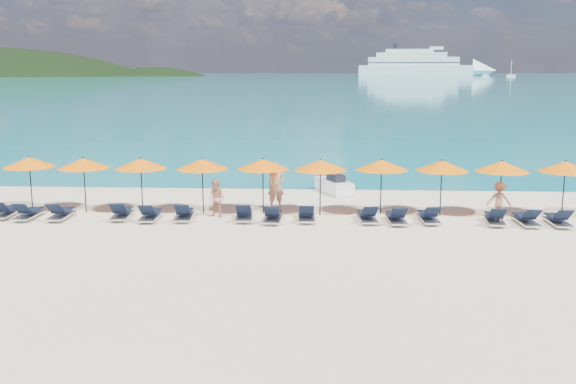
{
  "coord_description": "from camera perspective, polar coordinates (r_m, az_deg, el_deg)",
  "views": [
    {
      "loc": [
        1.27,
        -20.59,
        5.72
      ],
      "look_at": [
        0.0,
        3.0,
        1.2
      ],
      "focal_mm": 40.0,
      "sensor_mm": 36.0,
      "label": 1
    }
  ],
  "objects": [
    {
      "name": "ground",
      "position": [
        21.4,
        -0.43,
        -4.67
      ],
      "size": [
        1400.0,
        1400.0,
        0.0
      ],
      "primitive_type": "plane",
      "color": "beige"
    },
    {
      "name": "sea",
      "position": [
        680.61,
        3.02,
        10.34
      ],
      "size": [
        1600.0,
        1300.0,
        0.01
      ],
      "primitive_type": "cube",
      "color": "#1FA9B2",
      "rests_on": "ground"
    },
    {
      "name": "headland_small",
      "position": [
        601.35,
        -11.58,
        6.73
      ],
      "size": [
        162.0,
        126.0,
        85.5
      ],
      "color": "black",
      "rests_on": "ground"
    },
    {
      "name": "cruise_ship",
      "position": [
        638.6,
        12.29,
        10.91
      ],
      "size": [
        129.62,
        39.93,
        35.64
      ],
      "rotation": [
        0.0,
        0.0,
        -0.16
      ],
      "color": "silver",
      "rests_on": "ground"
    },
    {
      "name": "sailboat_near",
      "position": [
        581.88,
        17.15,
        9.9
      ],
      "size": [
        5.64,
        1.88,
        10.34
      ],
      "color": "silver",
      "rests_on": "ground"
    },
    {
      "name": "sailboat_far",
      "position": [
        545.47,
        19.2,
        9.78
      ],
      "size": [
        6.81,
        2.27,
        12.49
      ],
      "color": "silver",
      "rests_on": "ground"
    },
    {
      "name": "jetski",
      "position": [
        30.24,
        4.13,
        0.61
      ],
      "size": [
        1.87,
        2.68,
        0.9
      ],
      "rotation": [
        0.0,
        0.0,
        0.41
      ],
      "color": "white",
      "rests_on": "ground"
    },
    {
      "name": "beachgoer_a",
      "position": [
        26.59,
        -1.07,
        0.54
      ],
      "size": [
        0.79,
        0.61,
        1.94
      ],
      "primitive_type": "imported",
      "rotation": [
        0.0,
        0.0,
        0.22
      ],
      "color": "tan",
      "rests_on": "ground"
    },
    {
      "name": "beachgoer_b",
      "position": [
        25.21,
        -6.37,
        -0.61
      ],
      "size": [
        0.83,
        0.65,
        1.5
      ],
      "primitive_type": "imported",
      "rotation": [
        0.0,
        0.0,
        -0.36
      ],
      "color": "tan",
      "rests_on": "ground"
    },
    {
      "name": "beachgoer_c",
      "position": [
        26.31,
        18.23,
        -0.68
      ],
      "size": [
        0.99,
        0.59,
        1.44
      ],
      "primitive_type": "imported",
      "rotation": [
        0.0,
        0.0,
        2.97
      ],
      "color": "tan",
      "rests_on": "ground"
    },
    {
      "name": "umbrella_0",
      "position": [
        28.12,
        -22.02,
        2.47
      ],
      "size": [
        2.1,
        2.1,
        2.28
      ],
      "color": "black",
      "rests_on": "ground"
    },
    {
      "name": "umbrella_1",
      "position": [
        27.04,
        -17.73,
        2.45
      ],
      "size": [
        2.1,
        2.1,
        2.28
      ],
      "color": "black",
      "rests_on": "ground"
    },
    {
      "name": "umbrella_2",
      "position": [
        26.34,
        -12.96,
        2.48
      ],
      "size": [
        2.1,
        2.1,
        2.28
      ],
      "color": "black",
      "rests_on": "ground"
    },
    {
      "name": "umbrella_3",
      "position": [
        25.77,
        -7.64,
        2.48
      ],
      "size": [
        2.1,
        2.1,
        2.28
      ],
      "color": "black",
      "rests_on": "ground"
    },
    {
      "name": "umbrella_4",
      "position": [
        25.55,
        -2.25,
        2.49
      ],
      "size": [
        2.1,
        2.1,
        2.28
      ],
      "color": "black",
      "rests_on": "ground"
    },
    {
      "name": "umbrella_5",
      "position": [
        25.28,
        2.9,
        2.4
      ],
      "size": [
        2.1,
        2.1,
        2.28
      ],
      "color": "black",
      "rests_on": "ground"
    },
    {
      "name": "umbrella_6",
      "position": [
        25.6,
        8.32,
        2.4
      ],
      "size": [
        2.1,
        2.1,
        2.28
      ],
      "color": "black",
      "rests_on": "ground"
    },
    {
      "name": "umbrella_7",
      "position": [
        25.83,
        13.53,
        2.29
      ],
      "size": [
        2.1,
        2.1,
        2.28
      ],
      "color": "black",
      "rests_on": "ground"
    },
    {
      "name": "umbrella_8",
      "position": [
        26.3,
        18.49,
        2.18
      ],
      "size": [
        2.1,
        2.1,
        2.28
      ],
      "color": "black",
      "rests_on": "ground"
    },
    {
      "name": "umbrella_9",
      "position": [
        27.1,
        23.44,
        2.08
      ],
      "size": [
        2.1,
        2.1,
        2.28
      ],
      "color": "black",
      "rests_on": "ground"
    },
    {
      "name": "lounger_0",
      "position": [
        27.53,
        -23.81,
        -1.59
      ],
      "size": [
        0.74,
        1.74,
        0.66
      ],
      "rotation": [
        0.0,
        0.0,
        0.07
      ],
      "color": "silver",
      "rests_on": "ground"
    },
    {
      "name": "lounger_1",
      "position": [
        26.89,
        -22.07,
        -1.74
      ],
      "size": [
        0.62,
        1.7,
        0.66
      ],
      "rotation": [
        0.0,
        0.0,
        -0.0
      ],
      "color": "silver",
      "rests_on": "ground"
    },
    {
      "name": "lounger_2",
      "position": [
        26.4,
        -19.54,
        -1.79
      ],
      "size": [
        0.66,
        1.72,
        0.66
      ],
      "rotation": [
        0.0,
        0.0,
        0.03
      ],
      "color": "silver",
      "rests_on": "ground"
    },
    {
      "name": "lounger_3",
      "position": [
        25.75,
        -14.58,
        -1.82
      ],
      "size": [
        0.75,
        1.74,
        0.66
      ],
      "rotation": [
        0.0,
        0.0,
        0.08
      ],
      "color": "silver",
      "rests_on": "ground"
    },
    {
      "name": "lounger_4",
      "position": [
        25.25,
        -12.15,
        -1.96
      ],
      "size": [
        0.67,
        1.72,
        0.66
      ],
      "rotation": [
        0.0,
        0.0,
        0.03
      ],
      "color": "silver",
      "rests_on": "ground"
    },
    {
      "name": "lounger_5",
      "position": [
        25.07,
        -9.22,
        -1.95
      ],
      "size": [
        0.78,
        1.75,
        0.66
      ],
      "rotation": [
        0.0,
        0.0,
        0.09
      ],
      "color": "silver",
      "rests_on": "ground"
    },
    {
      "name": "lounger_6",
      "position": [
        24.78,
        -3.94,
        -1.98
      ],
      "size": [
        0.76,
        1.75,
        0.66
      ],
      "rotation": [
        0.0,
        0.0,
        0.09
      ],
      "color": "silver",
      "rests_on": "ground"
    },
    {
      "name": "lounger_7",
      "position": [
        24.42,
        -1.35,
        -2.15
      ],
      "size": [
        0.67,
        1.72,
        0.66
      ],
      "rotation": [
        0.0,
        0.0,
        -0.03
      ],
      "color": "silver",
      "rests_on": "ground"
    },
    {
      "name": "lounger_8",
      "position": [
        24.61,
        1.65,
        -2.05
      ],
      "size": [
        0.69,
        1.72,
        0.66
      ],
      "rotation": [
        0.0,
        0.0,
        0.04
      ],
      "color": "silver",
      "rests_on": "ground"
    },
    {
      "name": "lounger_9",
      "position": [
        24.63,
        7.07,
        -2.12
      ],
      "size": [
        0.79,
        1.75,
        0.66
      ],
      "rotation": [
        0.0,
        0.0,
        0.1
      ],
      "color": "silver",
      "rests_on": "ground"
    },
    {
      "name": "lounger_10",
      "position": [
        24.56,
        9.6,
        -2.22
      ],
      "size": [
        0.72,
        1.73,
        0.66
      ],
      "rotation": [
        0.0,
        0.0,
        0.06
      ],
      "color": "silver",
      "rests_on": "ground"
    },
    {
      "name": "lounger_11",
      "position": [
        24.93,
        12.39,
        -2.13
      ],
      "size": [
        0.73,
        1.74,
        0.66
      ],
      "rotation": [
        0.0,
        0.0,
        0.06
      ],
      "color": "silver",
      "rests_on": "ground"
    },
    {
      "name": "lounger_12",
      "position": [
        25.3,
        17.9,
        -2.22
      ],
      "size": [
        0.78,
        1.75,
        0.66
      ],
      "rotation": [
        0.0,
        0.0,
        -0.1
      ],
      "color": "silver",
      "rests_on": "ground"
    },
    {
      "name": "lounger_13",
      "position": [
        25.53,
        20.42,
        -2.26
      ],
      "size": [
        0.69,
        1.72,
        0.66
      ],
      "rotation": [
        0.0,
        0.0,
        0.04
      ],
      "color": "silver",
      "rests_on": "ground"
    },
    {
      "name": "lounger_14",
      "position": [
        25.88,
        22.86,
        -2.27
      ],
      "size": [
        0.62,
        1.7,
        0.66
      ],
      "rotation": [
        0.0,
        0.0,
        0.0
      ],
      "color": "silver",
      "rests_on": "ground"
    }
  ]
}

